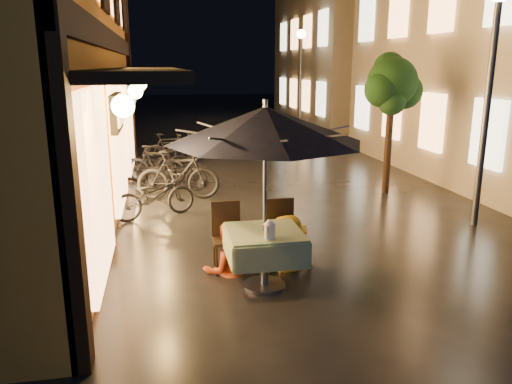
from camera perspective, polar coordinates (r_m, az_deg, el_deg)
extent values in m
plane|color=black|center=(7.06, 12.21, -9.97)|extent=(90.00, 90.00, 0.00)
cube|color=black|center=(9.94, -16.37, 16.28)|extent=(0.12, 11.00, 0.35)
cube|color=black|center=(9.90, -12.77, 13.31)|extent=(1.20, 10.50, 0.12)
cube|color=#FFAE65|center=(6.61, -17.64, 0.84)|extent=(0.10, 2.20, 2.40)
cube|color=#FFAE65|center=(10.03, -15.44, 5.41)|extent=(0.10, 2.20, 2.40)
cube|color=#FFAE65|center=(13.50, -14.36, 7.65)|extent=(0.10, 2.20, 2.40)
cube|color=#FFAE65|center=(11.30, 25.00, 6.05)|extent=(0.10, 1.00, 1.40)
cube|color=#FFAE65|center=(13.14, 19.45, 7.55)|extent=(0.10, 1.00, 1.40)
cube|color=#FFAE65|center=(13.15, 20.52, 19.74)|extent=(0.10, 1.00, 1.40)
cube|color=#FFAE65|center=(15.07, 15.27, 8.62)|extent=(0.10, 1.00, 1.40)
cube|color=#FFAE65|center=(15.08, 16.00, 19.26)|extent=(0.10, 1.00, 1.40)
cube|color=#FFAE65|center=(17.07, 12.03, 9.42)|extent=(0.10, 1.00, 1.40)
cube|color=#FFAE65|center=(17.07, 12.54, 18.82)|extent=(0.10, 1.00, 1.40)
cube|color=#B8A38F|center=(25.96, 12.60, 15.39)|extent=(7.00, 10.00, 7.00)
cube|color=#FFAE65|center=(21.18, 7.40, 10.50)|extent=(0.10, 1.00, 1.40)
cube|color=#FFAE65|center=(21.19, 7.66, 18.08)|extent=(0.10, 1.00, 1.40)
cube|color=#FFAE65|center=(23.28, 5.70, 10.88)|extent=(0.10, 1.00, 1.40)
cube|color=#FFAE65|center=(23.29, 5.88, 17.78)|extent=(0.10, 1.00, 1.40)
cube|color=#FFAE65|center=(25.40, 4.28, 11.19)|extent=(0.10, 1.00, 1.40)
cube|color=#FFAE65|center=(25.40, 4.40, 17.51)|extent=(0.10, 1.00, 1.40)
cube|color=#FFAE65|center=(27.52, 3.07, 11.45)|extent=(0.10, 1.00, 1.40)
cube|color=#FFAE65|center=(27.53, 3.15, 17.28)|extent=(0.10, 1.00, 1.40)
cylinder|color=black|center=(11.68, 14.86, 5.15)|extent=(0.16, 0.16, 2.20)
sphere|color=black|center=(11.55, 15.31, 12.02)|extent=(1.10, 1.10, 1.10)
sphere|color=black|center=(11.80, 16.59, 11.00)|extent=(0.80, 0.80, 0.80)
sphere|color=black|center=(11.29, 14.20, 11.28)|extent=(0.76, 0.76, 0.76)
sphere|color=black|center=(11.84, 14.99, 13.54)|extent=(0.70, 0.70, 0.70)
sphere|color=black|center=(11.30, 15.27, 9.94)|extent=(0.60, 0.60, 0.60)
cylinder|color=#59595E|center=(9.73, 24.80, 7.92)|extent=(0.12, 0.12, 4.00)
cylinder|color=#59595E|center=(20.69, 5.07, 11.86)|extent=(0.12, 0.12, 4.00)
sphere|color=#FFEBB9|center=(20.71, 5.20, 17.54)|extent=(0.36, 0.36, 0.36)
cylinder|color=#59595E|center=(6.62, 0.98, -7.91)|extent=(0.10, 0.10, 0.72)
cylinder|color=#59595E|center=(6.75, 0.97, -10.58)|extent=(0.56, 0.56, 0.04)
cube|color=#2C5E30|center=(6.48, 1.00, -4.72)|extent=(0.95, 0.95, 0.06)
cube|color=#2C5E30|center=(6.64, 5.03, -5.80)|extent=(0.04, 0.95, 0.33)
cube|color=#2C5E30|center=(6.46, -3.16, -6.35)|extent=(0.04, 0.95, 0.33)
cube|color=#2C5E30|center=(6.97, 0.19, -4.75)|extent=(0.95, 0.04, 0.33)
cube|color=#2C5E30|center=(6.10, 1.91, -7.61)|extent=(0.95, 0.04, 0.33)
cylinder|color=#59595E|center=(6.36, 1.02, -1.31)|extent=(0.05, 0.05, 2.30)
cone|color=black|center=(6.17, 1.06, 7.67)|extent=(2.49, 2.49, 0.45)
cylinder|color=#59595E|center=(6.14, 1.07, 9.99)|extent=(0.06, 0.06, 0.12)
cube|color=black|center=(7.12, -3.25, -5.52)|extent=(0.42, 0.42, 0.05)
cube|color=black|center=(7.22, -3.48, -3.15)|extent=(0.42, 0.04, 0.55)
cylinder|color=black|center=(7.02, -4.50, -7.90)|extent=(0.04, 0.04, 0.43)
cylinder|color=black|center=(7.06, -1.57, -7.71)|extent=(0.04, 0.04, 0.43)
cylinder|color=black|center=(7.35, -4.82, -6.85)|extent=(0.04, 0.04, 0.43)
cylinder|color=black|center=(7.39, -2.02, -6.68)|extent=(0.04, 0.04, 0.43)
cube|color=black|center=(7.26, 3.04, -5.12)|extent=(0.42, 0.42, 0.05)
cube|color=black|center=(7.36, 2.71, -2.80)|extent=(0.42, 0.04, 0.55)
cylinder|color=black|center=(7.14, 1.95, -7.46)|extent=(0.04, 0.04, 0.43)
cylinder|color=black|center=(7.22, 4.75, -7.24)|extent=(0.04, 0.04, 0.43)
cylinder|color=black|center=(7.47, 1.33, -6.46)|extent=(0.04, 0.04, 0.43)
cylinder|color=black|center=(7.55, 4.02, -6.26)|extent=(0.04, 0.04, 0.43)
cube|color=white|center=(6.16, 1.58, -4.56)|extent=(0.11, 0.11, 0.18)
cube|color=#FFD88C|center=(6.17, 1.57, -4.64)|extent=(0.07, 0.07, 0.12)
cone|color=white|center=(6.13, 1.58, -3.45)|extent=(0.16, 0.16, 0.07)
imported|color=#C04117|center=(6.97, -3.42, -3.67)|extent=(0.77, 0.65, 1.43)
imported|color=orange|center=(7.10, 3.73, -2.89)|extent=(1.06, 0.69, 1.54)
imported|color=black|center=(9.74, -11.54, -0.43)|extent=(1.74, 1.16, 0.87)
imported|color=black|center=(10.99, -8.88, 1.91)|extent=(1.84, 0.72, 1.07)
imported|color=black|center=(11.92, -9.20, 2.24)|extent=(1.65, 1.08, 0.82)
imported|color=black|center=(12.69, -11.38, 3.13)|extent=(1.59, 1.00, 0.93)
imported|color=black|center=(13.07, -11.28, 3.42)|extent=(1.82, 0.93, 0.91)
imported|color=black|center=(14.96, -9.95, 4.87)|extent=(1.60, 0.72, 0.93)
imported|color=black|center=(15.30, -9.33, 4.96)|extent=(1.64, 0.61, 0.85)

